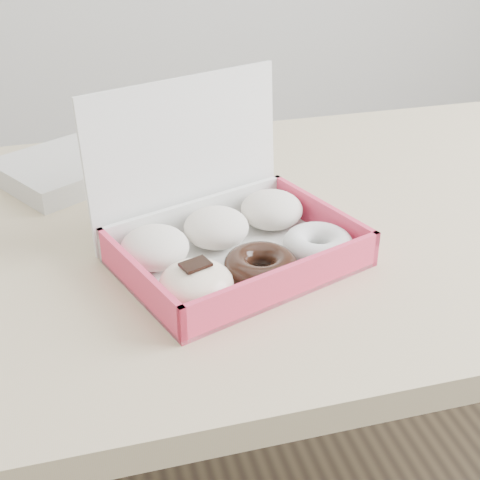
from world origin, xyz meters
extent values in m
cube|color=tan|center=(0.00, 0.00, 0.73)|extent=(1.20, 0.80, 0.04)
cylinder|color=tan|center=(0.55, 0.35, 0.35)|extent=(0.05, 0.05, 0.71)
cube|color=white|center=(-0.15, -0.12, 0.75)|extent=(0.36, 0.31, 0.01)
cube|color=#EF3A5C|center=(-0.12, -0.22, 0.78)|extent=(0.29, 0.11, 0.05)
cube|color=white|center=(-0.19, -0.02, 0.78)|extent=(0.29, 0.11, 0.05)
cube|color=#EF3A5C|center=(-0.29, -0.17, 0.78)|extent=(0.08, 0.21, 0.05)
cube|color=#EF3A5C|center=(-0.02, -0.07, 0.78)|extent=(0.08, 0.21, 0.05)
cube|color=white|center=(-0.20, 0.00, 0.86)|extent=(0.29, 0.12, 0.22)
ellipsoid|color=white|center=(-0.26, -0.10, 0.78)|extent=(0.11, 0.11, 0.05)
ellipsoid|color=white|center=(-0.17, -0.07, 0.78)|extent=(0.11, 0.11, 0.05)
ellipsoid|color=white|center=(-0.08, -0.04, 0.78)|extent=(0.11, 0.11, 0.05)
ellipsoid|color=#FCE4C4|center=(-0.23, -0.20, 0.78)|extent=(0.11, 0.11, 0.05)
cube|color=black|center=(-0.23, -0.20, 0.81)|extent=(0.04, 0.03, 0.00)
torus|color=black|center=(-0.14, -0.17, 0.77)|extent=(0.12, 0.12, 0.03)
torus|color=white|center=(-0.05, -0.14, 0.77)|extent=(0.12, 0.12, 0.03)
cube|color=white|center=(-0.35, 0.23, 0.77)|extent=(0.29, 0.27, 0.04)
camera|label=1|loc=(-0.35, -0.85, 1.22)|focal=50.00mm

